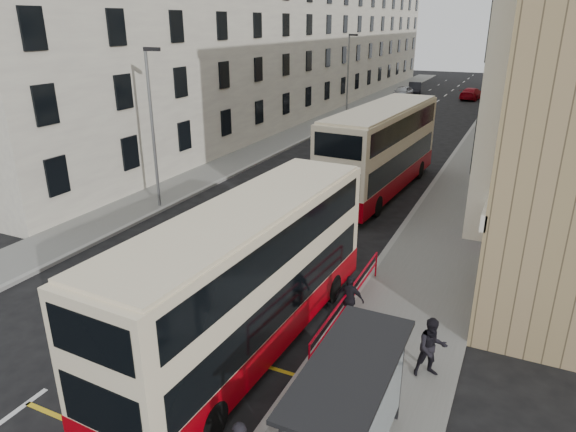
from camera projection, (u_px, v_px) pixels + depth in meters
The scene contains 19 objects.
ground at pixel (72, 370), 14.58m from camera, with size 200.00×200.00×0.00m, color black.
pavement_right at pixel (482, 159), 36.72m from camera, with size 4.00×120.00×0.15m, color slate.
pavement_left at pixel (286, 139), 42.90m from camera, with size 3.00×120.00×0.15m, color slate.
kerb_right at pixel (453, 156), 37.52m from camera, with size 0.25×120.00×0.15m, color gray.
kerb_left at pixel (303, 140), 42.30m from camera, with size 0.25×120.00×0.15m, color gray.
road_markings at pixel (415, 118), 52.62m from camera, with size 10.00×110.00×0.01m, color silver, non-canonical shape.
terrace_left at pixel (298, 48), 56.08m from camera, with size 9.18×79.00×13.25m.
bus_shelter at pixel (350, 407), 10.16m from camera, with size 1.65×4.25×2.70m.
guard_railing at pixel (348, 299), 16.64m from camera, with size 0.06×6.56×1.01m.
street_lamp_near at pixel (153, 121), 25.60m from camera, with size 0.93×0.18×8.00m.
street_lamp_far at pixel (348, 71), 50.97m from camera, with size 0.93×0.18×8.00m.
double_decker_front at pixel (248, 278), 14.88m from camera, with size 3.06×11.41×4.51m.
double_decker_rear at pixel (381, 150), 28.94m from camera, with size 3.65×12.44×4.90m.
pedestrian_mid at pixel (432, 348), 13.85m from camera, with size 0.85×0.66×1.76m, color black.
pedestrian_far at pixel (350, 299), 16.42m from camera, with size 0.95×0.39×1.61m, color black.
white_van at pixel (380, 114), 50.26m from camera, with size 2.57×5.57×1.55m, color silver.
car_silver at pixel (403, 92), 65.74m from camera, with size 1.85×4.61×1.57m, color #ABAEB3.
car_dark at pixel (415, 88), 69.69m from camera, with size 1.64×4.69×1.55m, color black.
car_red at pixel (472, 94), 64.74m from camera, with size 2.05×5.04×1.46m, color #9C040F.
Camera 1 is at (10.70, -8.29, 9.28)m, focal length 32.00 mm.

